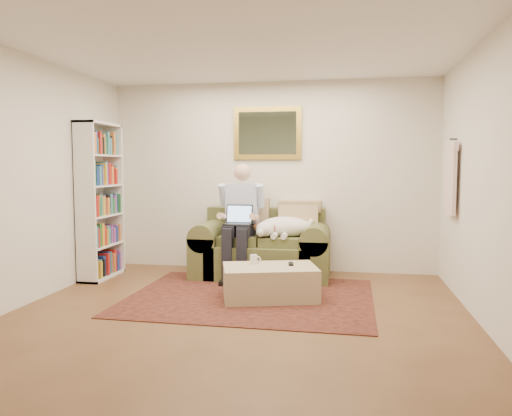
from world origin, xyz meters
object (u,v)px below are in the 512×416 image
(seated_man, at_px, (240,221))
(bookshelf, at_px, (100,201))
(laptop, at_px, (238,219))
(sofa, at_px, (262,253))
(sleeping_dog, at_px, (285,227))
(coffee_mug, at_px, (254,259))
(ottoman, at_px, (270,283))

(seated_man, height_order, bookshelf, bookshelf)
(laptop, bearing_deg, seated_man, 90.00)
(seated_man, bearing_deg, bookshelf, -171.70)
(sofa, bearing_deg, bookshelf, -168.37)
(bookshelf, bearing_deg, sleeping_dog, 8.02)
(seated_man, bearing_deg, sleeping_dog, 7.13)
(sleeping_dog, bearing_deg, seated_man, -172.87)
(seated_man, relative_size, bookshelf, 0.74)
(laptop, bearing_deg, sleeping_dog, 13.64)
(coffee_mug, bearing_deg, sofa, 94.30)
(sofa, distance_m, coffee_mug, 1.00)
(ottoman, bearing_deg, seated_man, 119.79)
(sleeping_dog, bearing_deg, coffee_mug, -104.89)
(sofa, distance_m, ottoman, 1.14)
(ottoman, distance_m, bookshelf, 2.56)
(laptop, height_order, ottoman, laptop)
(sofa, xyz_separation_m, ottoman, (0.27, -1.10, -0.12))
(seated_man, distance_m, ottoman, 1.22)
(sofa, bearing_deg, coffee_mug, -85.70)
(sofa, bearing_deg, seated_man, -148.55)
(seated_man, relative_size, laptop, 4.33)
(seated_man, xyz_separation_m, laptop, (-0.00, -0.07, 0.04))
(sleeping_dog, bearing_deg, ottoman, -92.33)
(seated_man, distance_m, sleeping_dog, 0.59)
(sofa, relative_size, sleeping_dog, 2.43)
(laptop, bearing_deg, sofa, 41.02)
(sofa, relative_size, seated_man, 1.19)
(coffee_mug, bearing_deg, sleeping_dog, 75.11)
(ottoman, bearing_deg, sofa, 103.99)
(seated_man, xyz_separation_m, ottoman, (0.54, -0.94, -0.56))
(laptop, relative_size, sleeping_dog, 0.47)
(laptop, relative_size, bookshelf, 0.17)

